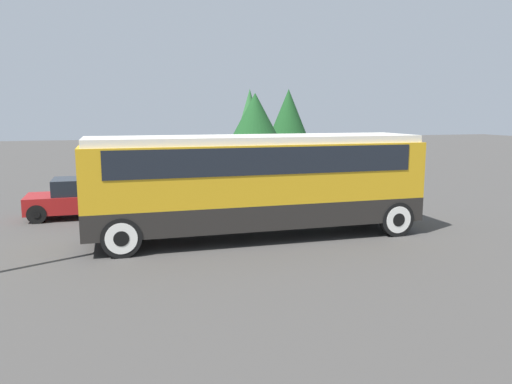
% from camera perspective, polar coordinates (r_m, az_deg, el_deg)
% --- Properties ---
extents(ground_plane, '(120.00, 120.00, 0.00)m').
position_cam_1_polar(ground_plane, '(15.76, -0.00, -5.12)').
color(ground_plane, '#423F3D').
extents(tour_bus, '(10.33, 2.61, 3.17)m').
position_cam_1_polar(tour_bus, '(15.43, 0.34, 1.80)').
color(tour_bus, black).
rests_on(tour_bus, ground_plane).
extents(parked_car_near, '(4.03, 1.89, 1.34)m').
position_cam_1_polar(parked_car_near, '(19.95, -6.50, -0.17)').
color(parked_car_near, silver).
rests_on(parked_car_near, ground_plane).
extents(parked_car_mid, '(4.78, 1.86, 1.45)m').
position_cam_1_polar(parked_car_mid, '(19.71, -18.17, -0.56)').
color(parked_car_mid, maroon).
rests_on(parked_car_mid, ground_plane).
extents(tree_left, '(3.08, 3.08, 5.69)m').
position_cam_1_polar(tree_left, '(40.10, 3.73, 8.98)').
color(tree_left, brown).
rests_on(tree_left, ground_plane).
extents(tree_center, '(2.33, 2.33, 5.85)m').
position_cam_1_polar(tree_center, '(43.34, -0.71, 9.05)').
color(tree_center, brown).
rests_on(tree_center, ground_plane).
extents(tree_right, '(3.43, 3.43, 5.23)m').
position_cam_1_polar(tree_right, '(35.61, -0.10, 8.71)').
color(tree_right, brown).
rests_on(tree_right, ground_plane).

